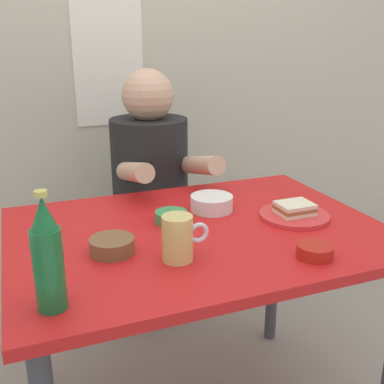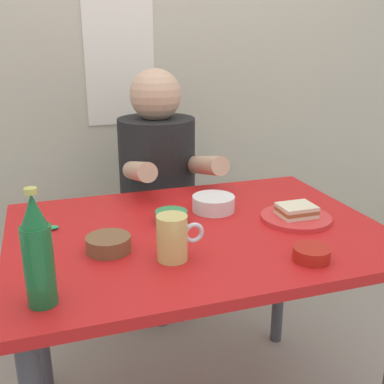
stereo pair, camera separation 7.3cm
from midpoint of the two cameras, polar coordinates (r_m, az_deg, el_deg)
name	(u,v)px [view 1 (the left image)]	position (r m, az deg, el deg)	size (l,w,h in m)	color
wall_back	(113,34)	(2.29, -10.64, 18.61)	(4.40, 0.09, 2.60)	#BCB299
dining_table	(198,257)	(1.43, -0.73, -7.98)	(1.10, 0.80, 0.74)	red
stool	(152,256)	(2.11, -5.88, -7.92)	(0.34, 0.34, 0.45)	#4C4C51
person_seated	(151,168)	(1.95, -6.19, 2.98)	(0.33, 0.56, 0.72)	black
plate_orange	(294,216)	(1.50, 11.13, -2.89)	(0.22, 0.22, 0.01)	red
sandwich	(295,208)	(1.49, 11.19, -2.00)	(0.11, 0.09, 0.04)	beige
beer_mug	(178,238)	(1.18, -3.46, -5.69)	(0.13, 0.08, 0.12)	#D1BC66
beer_bottle	(48,257)	(1.01, -19.36, -7.62)	(0.06, 0.06, 0.26)	#19602D
sambal_bowl_red	(315,250)	(1.24, 13.30, -7.02)	(0.10, 0.10, 0.03)	#B21E14
rice_bowl_white	(212,202)	(1.53, 1.08, -1.29)	(0.14, 0.14, 0.05)	silver
condiment_bowl_brown	(112,245)	(1.25, -11.48, -6.43)	(0.12, 0.12, 0.04)	brown
dip_bowl_green	(171,216)	(1.43, -4.04, -3.02)	(0.10, 0.10, 0.03)	#388C4C
spoon	(47,234)	(1.42, -18.81, -4.91)	(0.09, 0.10, 0.01)	#26A559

